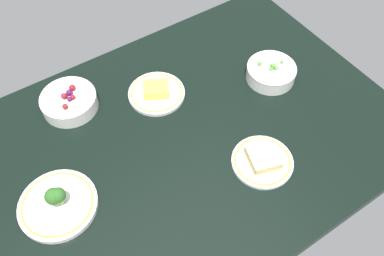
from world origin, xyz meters
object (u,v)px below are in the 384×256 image
at_px(bowl_berries, 69,101).
at_px(plate_cheese, 156,92).
at_px(bowl_peas, 271,72).
at_px(plate_sandwich, 263,160).
at_px(plate_broccoli, 58,203).

bearing_deg(bowl_berries, plate_cheese, -22.81).
bearing_deg(bowl_peas, plate_sandwich, -133.65).
bearing_deg(plate_sandwich, plate_cheese, 107.19).
relative_size(plate_sandwich, bowl_peas, 1.09).
bearing_deg(plate_broccoli, bowl_peas, 3.87).
relative_size(plate_broccoli, plate_cheese, 1.15).
height_order(plate_sandwich, plate_cheese, plate_sandwich).
bearing_deg(plate_sandwich, plate_broccoli, 160.26).
distance_m(plate_broccoli, plate_cheese, 0.46).
bearing_deg(bowl_berries, plate_sandwich, -53.06).
height_order(plate_sandwich, bowl_berries, bowl_berries).
bearing_deg(plate_sandwich, bowl_peas, 46.35).
relative_size(plate_sandwich, bowl_berries, 1.01).
xyz_separation_m(plate_sandwich, plate_broccoli, (-0.53, 0.19, 0.00)).
bearing_deg(plate_broccoli, plate_sandwich, -19.74).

